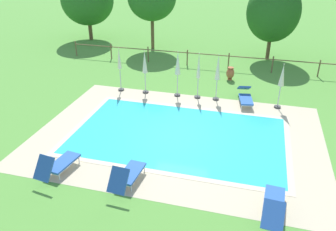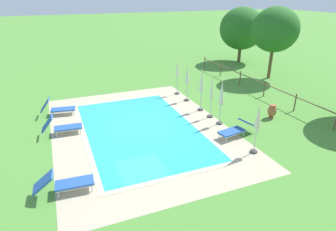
{
  "view_description": "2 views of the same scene",
  "coord_description": "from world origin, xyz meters",
  "px_view_note": "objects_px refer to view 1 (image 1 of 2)",
  "views": [
    {
      "loc": [
        2.85,
        -12.2,
        7.36
      ],
      "look_at": [
        -0.59,
        0.5,
        0.6
      ],
      "focal_mm": 36.48,
      "sensor_mm": 36.0,
      "label": 1
    },
    {
      "loc": [
        12.74,
        -3.66,
        6.46
      ],
      "look_at": [
        0.57,
        1.29,
        0.74
      ],
      "focal_mm": 30.86,
      "sensor_mm": 36.0,
      "label": 2
    }
  ],
  "objects_px": {
    "patio_umbrella_closed_row_mid_east": "(178,66)",
    "tree_east_mid": "(273,12)",
    "sun_lounger_north_near_steps": "(245,96)",
    "patio_umbrella_closed_row_east": "(119,63)",
    "sun_lounger_north_mid": "(274,205)",
    "patio_umbrella_closed_row_centre": "(282,79)",
    "sun_lounger_north_far": "(58,164)",
    "terracotta_urn_near_fence": "(230,73)",
    "tree_centre": "(87,0)",
    "patio_umbrella_closed_deck_corner": "(218,70)",
    "patio_umbrella_closed_row_west": "(198,71)",
    "sun_lounger_north_end": "(128,175)",
    "patio_umbrella_closed_row_mid_west": "(145,65)"
  },
  "relations": [
    {
      "from": "sun_lounger_north_end",
      "to": "patio_umbrella_closed_row_centre",
      "type": "distance_m",
      "value": 9.09
    },
    {
      "from": "patio_umbrella_closed_row_west",
      "to": "sun_lounger_north_far",
      "type": "bearing_deg",
      "value": -114.22
    },
    {
      "from": "patio_umbrella_closed_row_west",
      "to": "patio_umbrella_closed_row_centre",
      "type": "relative_size",
      "value": 1.07
    },
    {
      "from": "terracotta_urn_near_fence",
      "to": "sun_lounger_north_near_steps",
      "type": "bearing_deg",
      "value": -70.5
    },
    {
      "from": "patio_umbrella_closed_row_east",
      "to": "tree_centre",
      "type": "height_order",
      "value": "tree_centre"
    },
    {
      "from": "patio_umbrella_closed_deck_corner",
      "to": "tree_east_mid",
      "type": "bearing_deg",
      "value": 72.26
    },
    {
      "from": "patio_umbrella_closed_row_centre",
      "to": "tree_east_mid",
      "type": "distance_m",
      "value": 8.14
    },
    {
      "from": "patio_umbrella_closed_row_west",
      "to": "patio_umbrella_closed_row_east",
      "type": "height_order",
      "value": "patio_umbrella_closed_row_west"
    },
    {
      "from": "sun_lounger_north_near_steps",
      "to": "terracotta_urn_near_fence",
      "type": "distance_m",
      "value": 3.22
    },
    {
      "from": "patio_umbrella_closed_row_mid_west",
      "to": "patio_umbrella_closed_deck_corner",
      "type": "height_order",
      "value": "patio_umbrella_closed_deck_corner"
    },
    {
      "from": "patio_umbrella_closed_row_east",
      "to": "patio_umbrella_closed_row_mid_west",
      "type": "bearing_deg",
      "value": 1.89
    },
    {
      "from": "patio_umbrella_closed_row_mid_west",
      "to": "terracotta_urn_near_fence",
      "type": "distance_m",
      "value": 5.38
    },
    {
      "from": "sun_lounger_north_far",
      "to": "terracotta_urn_near_fence",
      "type": "bearing_deg",
      "value": 65.83
    },
    {
      "from": "patio_umbrella_closed_row_mid_west",
      "to": "patio_umbrella_closed_deck_corner",
      "type": "bearing_deg",
      "value": 1.31
    },
    {
      "from": "terracotta_urn_near_fence",
      "to": "tree_east_mid",
      "type": "height_order",
      "value": "tree_east_mid"
    },
    {
      "from": "sun_lounger_north_far",
      "to": "patio_umbrella_closed_row_west",
      "type": "height_order",
      "value": "patio_umbrella_closed_row_west"
    },
    {
      "from": "patio_umbrella_closed_deck_corner",
      "to": "sun_lounger_north_end",
      "type": "bearing_deg",
      "value": -103.75
    },
    {
      "from": "patio_umbrella_closed_row_mid_east",
      "to": "patio_umbrella_closed_row_mid_west",
      "type": "bearing_deg",
      "value": -178.42
    },
    {
      "from": "sun_lounger_north_end",
      "to": "tree_east_mid",
      "type": "bearing_deg",
      "value": 74.22
    },
    {
      "from": "sun_lounger_north_end",
      "to": "patio_umbrella_closed_row_east",
      "type": "height_order",
      "value": "patio_umbrella_closed_row_east"
    },
    {
      "from": "patio_umbrella_closed_row_mid_west",
      "to": "patio_umbrella_closed_row_west",
      "type": "bearing_deg",
      "value": 1.54
    },
    {
      "from": "sun_lounger_north_mid",
      "to": "patio_umbrella_closed_row_mid_east",
      "type": "distance_m",
      "value": 9.32
    },
    {
      "from": "sun_lounger_north_near_steps",
      "to": "patio_umbrella_closed_row_east",
      "type": "bearing_deg",
      "value": -178.74
    },
    {
      "from": "sun_lounger_north_far",
      "to": "patio_umbrella_closed_deck_corner",
      "type": "relative_size",
      "value": 0.77
    },
    {
      "from": "sun_lounger_north_mid",
      "to": "sun_lounger_north_end",
      "type": "relative_size",
      "value": 1.07
    },
    {
      "from": "sun_lounger_north_near_steps",
      "to": "tree_east_mid",
      "type": "distance_m",
      "value": 8.33
    },
    {
      "from": "patio_umbrella_closed_row_mid_east",
      "to": "tree_centre",
      "type": "xyz_separation_m",
      "value": [
        -9.73,
        9.43,
        1.49
      ]
    },
    {
      "from": "sun_lounger_north_near_steps",
      "to": "patio_umbrella_closed_row_west",
      "type": "bearing_deg",
      "value": -179.43
    },
    {
      "from": "patio_umbrella_closed_row_centre",
      "to": "sun_lounger_north_far",
      "type": "bearing_deg",
      "value": -134.72
    },
    {
      "from": "patio_umbrella_closed_row_centre",
      "to": "tree_centre",
      "type": "relative_size",
      "value": 0.45
    },
    {
      "from": "patio_umbrella_closed_row_west",
      "to": "patio_umbrella_closed_row_mid_west",
      "type": "height_order",
      "value": "patio_umbrella_closed_row_west"
    },
    {
      "from": "sun_lounger_north_near_steps",
      "to": "terracotta_urn_near_fence",
      "type": "bearing_deg",
      "value": 109.5
    },
    {
      "from": "sun_lounger_north_near_steps",
      "to": "patio_umbrella_closed_deck_corner",
      "type": "xyz_separation_m",
      "value": [
        -1.47,
        -0.01,
        1.23
      ]
    },
    {
      "from": "patio_umbrella_closed_row_mid_east",
      "to": "sun_lounger_north_near_steps",
      "type": "bearing_deg",
      "value": 0.85
    },
    {
      "from": "patio_umbrella_closed_row_mid_west",
      "to": "sun_lounger_north_near_steps",
      "type": "bearing_deg",
      "value": 1.09
    },
    {
      "from": "patio_umbrella_closed_row_east",
      "to": "terracotta_urn_near_fence",
      "type": "bearing_deg",
      "value": 29.58
    },
    {
      "from": "sun_lounger_north_mid",
      "to": "patio_umbrella_closed_deck_corner",
      "type": "distance_m",
      "value": 8.46
    },
    {
      "from": "patio_umbrella_closed_row_west",
      "to": "terracotta_urn_near_fence",
      "type": "distance_m",
      "value": 3.52
    },
    {
      "from": "patio_umbrella_closed_row_mid_east",
      "to": "tree_east_mid",
      "type": "relative_size",
      "value": 0.47
    },
    {
      "from": "tree_east_mid",
      "to": "patio_umbrella_closed_deck_corner",
      "type": "bearing_deg",
      "value": -107.74
    },
    {
      "from": "patio_umbrella_closed_row_east",
      "to": "patio_umbrella_closed_deck_corner",
      "type": "distance_m",
      "value": 5.21
    },
    {
      "from": "sun_lounger_north_mid",
      "to": "patio_umbrella_closed_row_centre",
      "type": "xyz_separation_m",
      "value": [
        0.24,
        7.71,
        1.16
      ]
    },
    {
      "from": "patio_umbrella_closed_row_centre",
      "to": "tree_centre",
      "type": "height_order",
      "value": "tree_centre"
    },
    {
      "from": "sun_lounger_north_near_steps",
      "to": "patio_umbrella_closed_row_centre",
      "type": "xyz_separation_m",
      "value": [
        1.6,
        -0.17,
        1.17
      ]
    },
    {
      "from": "sun_lounger_north_near_steps",
      "to": "sun_lounger_north_end",
      "type": "xyz_separation_m",
      "value": [
        -3.36,
        -7.71,
        0.04
      ]
    },
    {
      "from": "patio_umbrella_closed_row_west",
      "to": "terracotta_urn_near_fence",
      "type": "bearing_deg",
      "value": 65.94
    },
    {
      "from": "patio_umbrella_closed_row_mid_west",
      "to": "patio_umbrella_closed_row_east",
      "type": "bearing_deg",
      "value": -178.11
    },
    {
      "from": "patio_umbrella_closed_row_mid_east",
      "to": "patio_umbrella_closed_deck_corner",
      "type": "height_order",
      "value": "patio_umbrella_closed_row_mid_east"
    },
    {
      "from": "sun_lounger_north_mid",
      "to": "sun_lounger_north_far",
      "type": "relative_size",
      "value": 1.07
    },
    {
      "from": "patio_umbrella_closed_deck_corner",
      "to": "sun_lounger_north_far",
      "type": "bearing_deg",
      "value": -119.85
    }
  ]
}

